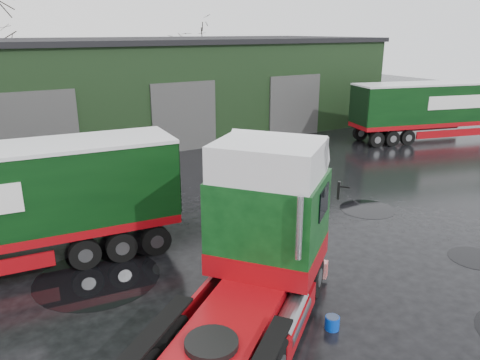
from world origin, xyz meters
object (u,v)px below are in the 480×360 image
object	(u,v)px
wash_bucket	(332,323)
tree_back_b	(191,64)
warehouse	(147,86)
hero_tractor	(242,254)
lorry_right	(434,111)

from	to	relation	value
wash_bucket	tree_back_b	xyz separation A→B (m)	(12.25, 33.79, 3.59)
warehouse	wash_bucket	bearing A→B (deg)	-100.13
hero_tractor	lorry_right	xyz separation A→B (m)	(21.30, 11.46, -0.32)
hero_tractor	warehouse	bearing A→B (deg)	126.16
hero_tractor	lorry_right	world-z (taller)	hero_tractor
warehouse	lorry_right	bearing A→B (deg)	-37.57
lorry_right	wash_bucket	xyz separation A→B (m)	(-19.25, -12.25, -1.69)
wash_bucket	tree_back_b	size ratio (longest dim) A/B	0.05
lorry_right	tree_back_b	world-z (taller)	tree_back_b
wash_bucket	warehouse	bearing A→B (deg)	79.87
hero_tractor	lorry_right	size ratio (longest dim) A/B	0.50
hero_tractor	wash_bucket	size ratio (longest dim) A/B	20.13
lorry_right	tree_back_b	bearing A→B (deg)	-146.83
warehouse	hero_tractor	size ratio (longest dim) A/B	4.63
warehouse	lorry_right	world-z (taller)	warehouse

